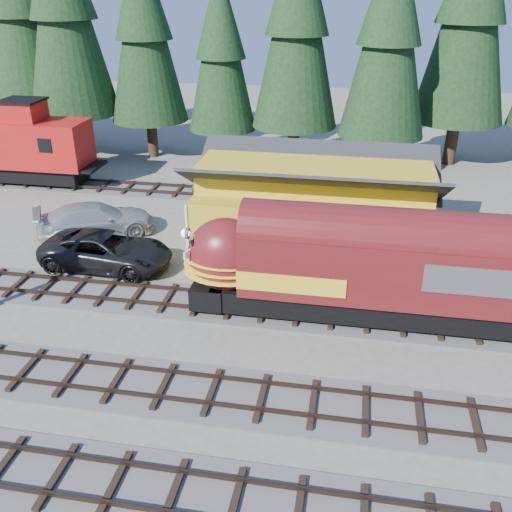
% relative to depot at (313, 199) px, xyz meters
% --- Properties ---
extents(ground, '(120.00, 120.00, 0.00)m').
position_rel_depot_xyz_m(ground, '(0.00, -10.50, -2.96)').
color(ground, '#6B665B').
rests_on(ground, ground).
extents(track_spur, '(32.00, 3.20, 0.33)m').
position_rel_depot_xyz_m(track_spur, '(-10.00, 7.50, -2.90)').
color(track_spur, '#4C4947').
rests_on(track_spur, ground).
extents(depot, '(12.80, 7.00, 5.30)m').
position_rel_depot_xyz_m(depot, '(0.00, 0.00, 0.00)').
color(depot, gold).
rests_on(depot, ground).
extents(conifer_backdrop, '(79.71, 21.68, 17.05)m').
position_rel_depot_xyz_m(conifer_backdrop, '(6.08, 14.68, 7.43)').
color(conifer_backdrop, black).
rests_on(conifer_backdrop, ground).
extents(locomotive, '(14.40, 2.86, 3.92)m').
position_rel_depot_xyz_m(locomotive, '(1.89, -6.50, -0.64)').
color(locomotive, black).
rests_on(locomotive, ground).
extents(caboose, '(10.52, 3.05, 5.47)m').
position_rel_depot_xyz_m(caboose, '(-21.43, 7.50, -0.27)').
color(caboose, black).
rests_on(caboose, ground).
extents(pickup_truck_a, '(6.75, 3.35, 1.84)m').
position_rel_depot_xyz_m(pickup_truck_a, '(-10.03, -3.82, -2.04)').
color(pickup_truck_a, black).
rests_on(pickup_truck_a, ground).
extents(pickup_truck_b, '(6.96, 5.50, 1.89)m').
position_rel_depot_xyz_m(pickup_truck_b, '(-12.28, -0.21, -2.02)').
color(pickup_truck_b, '#ADB0B5').
rests_on(pickup_truck_b, ground).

